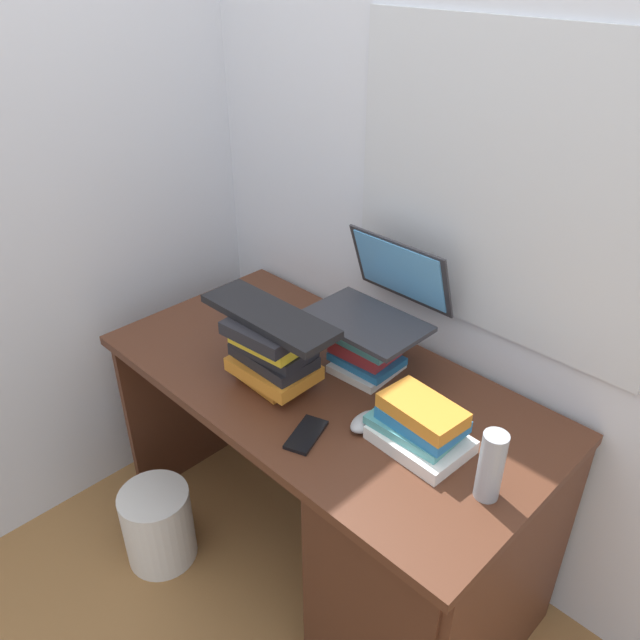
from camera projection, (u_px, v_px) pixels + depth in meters
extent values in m
plane|color=olive|center=(323.00, 548.00, 2.20)|extent=(6.00, 6.00, 0.00)
cube|color=silver|center=(421.00, 158.00, 1.77)|extent=(6.00, 0.05, 2.60)
cube|color=silver|center=(499.00, 191.00, 1.59)|extent=(0.90, 0.01, 0.80)
cube|color=silver|center=(135.00, 127.00, 2.06)|extent=(0.05, 6.00, 2.60)
cube|color=#4C2819|center=(324.00, 385.00, 1.83)|extent=(1.36, 0.69, 0.03)
cube|color=#4C2819|center=(201.00, 387.00, 2.43)|extent=(0.02, 0.63, 0.70)
cube|color=#4C2819|center=(507.00, 609.00, 1.62)|extent=(0.02, 0.63, 0.70)
cube|color=#442416|center=(430.00, 566.00, 1.73)|extent=(0.41, 0.58, 0.66)
cube|color=white|center=(367.00, 366.00, 1.87)|extent=(0.18, 0.19, 0.02)
cube|color=#2672B2|center=(367.00, 359.00, 1.86)|extent=(0.20, 0.15, 0.02)
cube|color=#B22D33|center=(365.00, 348.00, 1.85)|extent=(0.18, 0.14, 0.04)
cube|color=teal|center=(367.00, 338.00, 1.83)|extent=(0.20, 0.13, 0.03)
cube|color=black|center=(366.00, 326.00, 1.82)|extent=(0.23, 0.17, 0.03)
cube|color=orange|center=(270.00, 377.00, 1.81)|extent=(0.18, 0.13, 0.03)
cube|color=orange|center=(274.00, 368.00, 1.78)|extent=(0.24, 0.17, 0.04)
cube|color=black|center=(274.00, 356.00, 1.77)|extent=(0.24, 0.15, 0.03)
cube|color=black|center=(273.00, 346.00, 1.75)|extent=(0.23, 0.15, 0.03)
cube|color=yellow|center=(274.00, 336.00, 1.73)|extent=(0.21, 0.18, 0.04)
cube|color=black|center=(270.00, 327.00, 1.70)|extent=(0.23, 0.20, 0.04)
cube|color=white|center=(420.00, 440.00, 1.58)|extent=(0.24, 0.18, 0.04)
cube|color=teal|center=(414.00, 426.00, 1.58)|extent=(0.22, 0.14, 0.02)
cube|color=#2672B2|center=(422.00, 419.00, 1.56)|extent=(0.21, 0.14, 0.03)
cube|color=orange|center=(423.00, 410.00, 1.54)|extent=(0.22, 0.14, 0.04)
cube|color=#2D2D33|center=(366.00, 322.00, 1.79)|extent=(0.34, 0.22, 0.01)
cube|color=#2D2D33|center=(401.00, 271.00, 1.82)|extent=(0.34, 0.08, 0.21)
cube|color=#59A5E5|center=(399.00, 271.00, 1.82)|extent=(0.31, 0.07, 0.18)
cube|color=black|center=(269.00, 316.00, 1.70)|extent=(0.42, 0.15, 0.02)
ellipsoid|color=#A5A8AD|center=(366.00, 422.00, 1.64)|extent=(0.06, 0.10, 0.04)
cylinder|color=#265999|center=(241.00, 303.00, 2.12)|extent=(0.08, 0.08, 0.09)
torus|color=#265999|center=(251.00, 307.00, 2.09)|extent=(0.05, 0.01, 0.05)
cylinder|color=#999EA5|center=(491.00, 466.00, 1.40)|extent=(0.06, 0.06, 0.18)
cube|color=black|center=(306.00, 435.00, 1.62)|extent=(0.11, 0.15, 0.01)
cylinder|color=silver|center=(158.00, 525.00, 2.11)|extent=(0.23, 0.23, 0.28)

